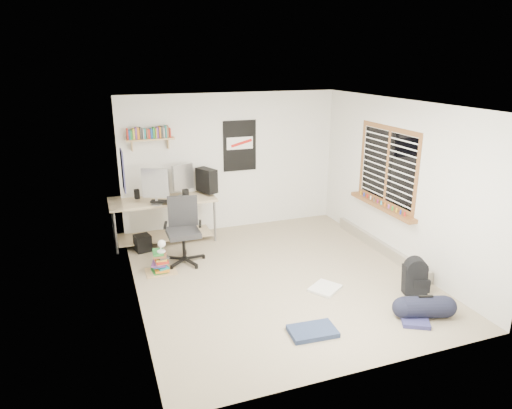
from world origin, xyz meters
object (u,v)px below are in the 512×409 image
object	(u,v)px
duffel_bag	(424,307)
desk	(164,221)
backpack	(415,279)
book_stack	(161,263)
office_chair	(183,233)

from	to	relation	value
duffel_bag	desk	bearing A→B (deg)	142.82
backpack	book_stack	bearing A→B (deg)	169.61
duffel_bag	book_stack	xyz separation A→B (m)	(-2.88, 2.38, 0.01)
office_chair	duffel_bag	xyz separation A→B (m)	(2.48, -2.60, -0.35)
desk	duffel_bag	xyz separation A→B (m)	(2.62, -3.62, -0.22)
desk	duffel_bag	world-z (taller)	desk
book_stack	desk	bearing A→B (deg)	78.37
desk	book_stack	distance (m)	1.29
office_chair	book_stack	xyz separation A→B (m)	(-0.40, -0.22, -0.34)
book_stack	office_chair	bearing A→B (deg)	28.99
office_chair	desk	bearing A→B (deg)	111.25
office_chair	backpack	bearing A→B (deg)	-23.48
office_chair	book_stack	bearing A→B (deg)	-138.01
backpack	duffel_bag	bearing A→B (deg)	-97.50
desk	duffel_bag	size ratio (longest dim) A/B	3.30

